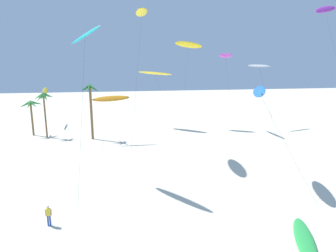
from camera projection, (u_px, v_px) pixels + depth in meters
palm_tree_0 at (31, 106)px, 51.22m from camera, size 4.20×4.35×6.65m
palm_tree_1 at (44, 100)px, 49.41m from camera, size 3.55×3.17×8.26m
palm_tree_2 at (90, 95)px, 47.90m from camera, size 3.45×3.67×9.86m
flying_kite_0 at (326, 9)px, 41.15m from camera, size 5.64×7.46×22.28m
flying_kite_1 at (85, 36)px, 27.83m from camera, size 4.08×9.46×16.72m
flying_kite_2 at (111, 99)px, 45.92m from camera, size 6.28×8.90×8.19m
flying_kite_3 at (45, 91)px, 60.48m from camera, size 2.07×7.49×8.54m
flying_kite_4 at (142, 12)px, 36.70m from camera, size 3.97×9.32×20.46m
flying_kite_5 at (259, 66)px, 57.75m from camera, size 6.47×9.37×13.43m
flying_kite_6 at (225, 56)px, 53.91m from camera, size 2.31×11.82×15.54m
flying_kite_8 at (259, 91)px, 28.69m from camera, size 4.96×9.24×10.82m
flying_kite_9 at (155, 73)px, 57.14m from camera, size 7.26×11.64×12.16m
flying_kite_10 at (188, 45)px, 57.07m from camera, size 5.63×6.81×18.47m
grounded_kite_0 at (305, 240)px, 19.88m from camera, size 4.11×6.01×0.36m
person_near_left at (49, 215)px, 21.83m from camera, size 0.51×0.21×1.75m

